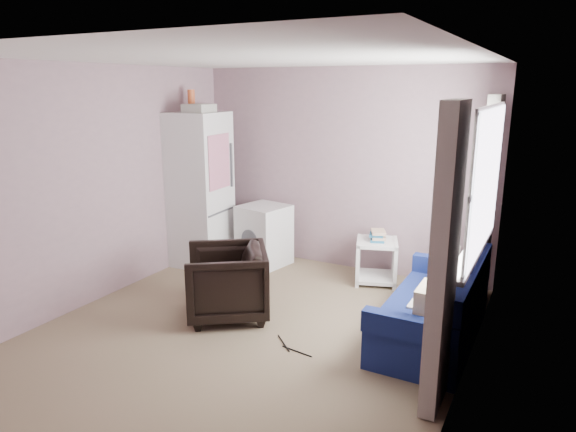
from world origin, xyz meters
name	(u,v)px	position (x,y,z in m)	size (l,w,h in m)	color
room	(254,203)	(0.02, 0.01, 1.25)	(3.84, 4.24, 2.54)	#7E6B52
armchair	(227,279)	(-0.41, 0.15, 0.40)	(0.77, 0.73, 0.80)	black
fridge	(199,189)	(-1.63, 1.34, 0.99)	(0.72, 0.71, 2.23)	silver
washing_machine	(264,234)	(-0.87, 1.67, 0.41)	(0.65, 0.65, 0.78)	silver
side_table	(376,258)	(0.63, 1.74, 0.30)	(0.59, 0.59, 0.64)	silver
sofa	(437,312)	(1.58, 0.62, 0.27)	(0.77, 1.69, 0.75)	navy
window_dressing	(471,225)	(1.78, 0.70, 1.11)	(0.17, 2.62, 2.18)	white
floor_cables	(290,347)	(0.47, -0.14, 0.01)	(0.45, 0.22, 0.01)	black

